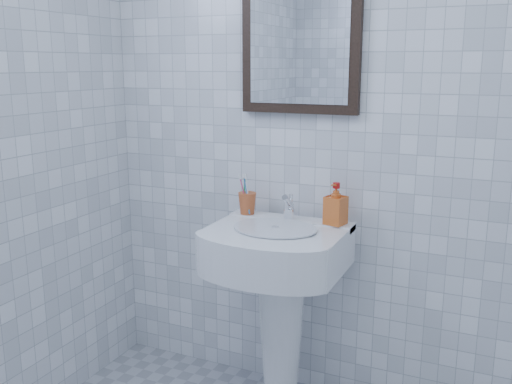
% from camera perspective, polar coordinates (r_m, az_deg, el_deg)
% --- Properties ---
extents(wall_back, '(2.20, 0.02, 2.50)m').
position_cam_1_polar(wall_back, '(2.33, 9.30, 7.88)').
color(wall_back, white).
rests_on(wall_back, ground).
extents(washbasin, '(0.53, 0.39, 0.82)m').
position_cam_1_polar(washbasin, '(2.36, 2.36, -9.48)').
color(washbasin, white).
rests_on(washbasin, ground).
extents(faucet, '(0.05, 0.10, 0.12)m').
position_cam_1_polar(faucet, '(2.35, 3.32, -1.70)').
color(faucet, silver).
rests_on(faucet, washbasin).
extents(toothbrush_cup, '(0.09, 0.09, 0.09)m').
position_cam_1_polar(toothbrush_cup, '(2.44, -0.88, -1.13)').
color(toothbrush_cup, '#B95227').
rests_on(toothbrush_cup, washbasin).
extents(soap_dispenser, '(0.09, 0.09, 0.17)m').
position_cam_1_polar(soap_dispenser, '(2.29, 7.98, -1.16)').
color(soap_dispenser, '#B94512').
rests_on(soap_dispenser, washbasin).
extents(wall_mirror, '(0.50, 0.04, 0.62)m').
position_cam_1_polar(wall_mirror, '(2.37, 4.44, 15.34)').
color(wall_mirror, black).
rests_on(wall_mirror, wall_back).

